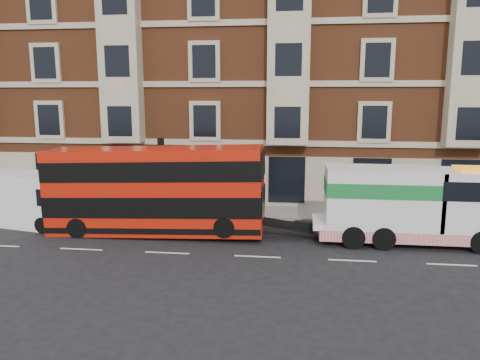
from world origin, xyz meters
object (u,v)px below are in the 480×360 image
object	(u,v)px
double_decker_bus	(155,189)
pedestrian	(48,195)
box_van	(29,200)
tow_truck	(408,204)

from	to	relation	value
double_decker_bus	pedestrian	xyz separation A→B (m)	(-7.99, 4.09, -1.37)
double_decker_bus	box_van	distance (m)	7.28
tow_truck	pedestrian	distance (m)	20.49
pedestrian	box_van	bearing A→B (deg)	-77.78
tow_truck	pedestrian	size ratio (longest dim) A/B	5.51
double_decker_bus	tow_truck	bearing A→B (deg)	-0.00
double_decker_bus	tow_truck	size ratio (longest dim) A/B	1.25
double_decker_bus	pedestrian	world-z (taller)	double_decker_bus
tow_truck	double_decker_bus	bearing A→B (deg)	180.00
tow_truck	pedestrian	bearing A→B (deg)	168.46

